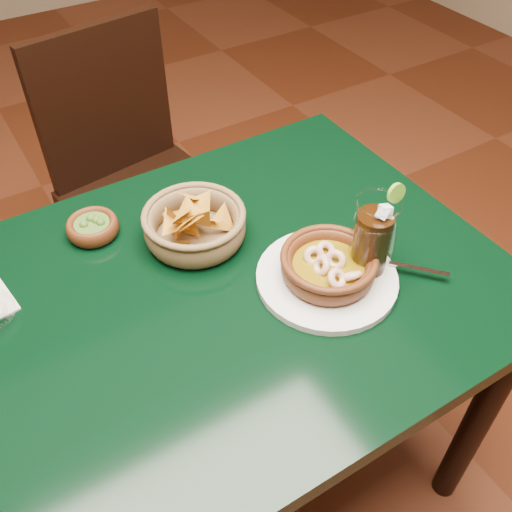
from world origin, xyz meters
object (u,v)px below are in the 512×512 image
dining_chair (137,178)px  cola_drink (372,240)px  shrimp_plate (328,269)px  dining_table (189,335)px  chip_basket (194,225)px

dining_chair → cola_drink: 0.90m
shrimp_plate → cola_drink: size_ratio=1.70×
dining_table → dining_chair: 0.74m
dining_chair → shrimp_plate: (0.08, -0.80, 0.27)m
dining_table → cola_drink: cola_drink is taller
cola_drink → shrimp_plate: bearing=165.6°
cola_drink → chip_basket: bearing=132.9°
dining_table → chip_basket: size_ratio=5.08×
shrimp_plate → chip_basket: bearing=124.0°
shrimp_plate → cola_drink: cola_drink is taller
dining_table → dining_chair: size_ratio=1.29×
dining_table → cola_drink: 0.39m
dining_table → dining_chair: dining_chair is taller
dining_table → shrimp_plate: shrimp_plate is taller
dining_chair → cola_drink: (0.16, -0.82, 0.32)m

